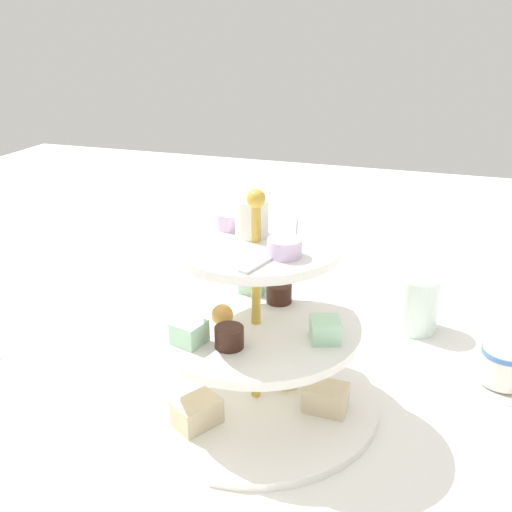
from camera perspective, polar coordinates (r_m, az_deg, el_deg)
ground_plane at (r=0.71m, az=0.00°, el=-14.01°), size 2.40×2.40×0.00m
tiered_serving_stand at (r=0.66m, az=0.00°, el=-8.38°), size 0.28×0.28×0.26m
water_glass_short_left at (r=0.87m, az=15.30°, el=-4.42°), size 0.06×0.06×0.08m
teacup_with_saucer at (r=0.78m, az=22.97°, el=-9.96°), size 0.09×0.09×0.05m
water_glass_mid_back at (r=0.91m, az=-1.42°, el=-1.93°), size 0.06×0.06×0.09m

